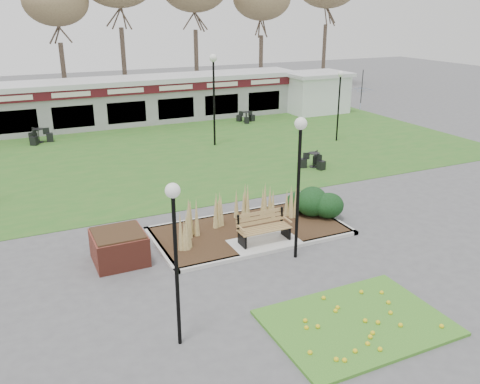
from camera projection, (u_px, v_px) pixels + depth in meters
name	position (u px, v px, depth m)	size (l,w,h in m)	color
ground	(266.00, 247.00, 16.04)	(100.00, 100.00, 0.00)	#515154
lawn	(158.00, 154.00, 26.25)	(34.00, 16.00, 0.02)	#29651F
flower_bed	(357.00, 322.00, 12.10)	(4.20, 3.00, 0.16)	#307020
planting_bed	(281.00, 215.00, 17.57)	(6.75, 3.40, 1.27)	#322014
park_bench	(263.00, 227.00, 16.05)	(1.70, 0.66, 0.93)	#9C7546
brick_planter	(119.00, 247.00, 14.97)	(1.50, 1.50, 0.95)	brown
food_pavilion	(121.00, 101.00, 32.52)	(24.60, 3.40, 2.90)	gray
service_hut	(316.00, 92.00, 36.24)	(4.40, 3.40, 2.83)	white
lamp_post_near_left	(175.00, 230.00, 10.49)	(0.32, 0.32, 3.82)	black
lamp_post_near_right	(299.00, 158.00, 14.32)	(0.36, 0.36, 4.29)	black
lamp_post_mid_right	(214.00, 80.00, 26.66)	(0.40, 0.40, 4.86)	black
lamp_post_far_right	(340.00, 91.00, 27.83)	(0.32, 0.32, 3.89)	black
bistro_set_b	(39.00, 138.00, 28.28)	(1.29, 1.46, 0.78)	black
bistro_set_c	(314.00, 162.00, 23.93)	(1.28, 1.22, 0.69)	black
bistro_set_d	(246.00, 119.00, 33.40)	(1.17, 1.24, 0.67)	black
patio_umbrella	(361.00, 98.00, 34.07)	(2.16, 2.19, 2.20)	black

